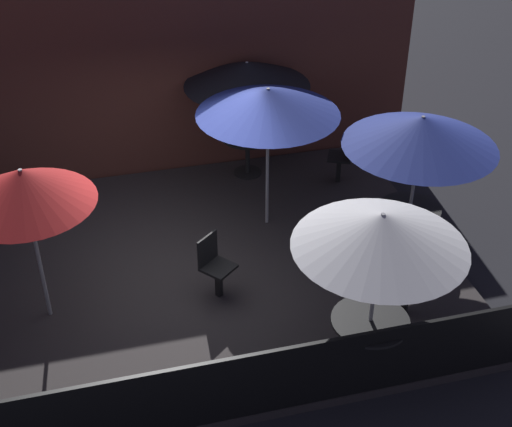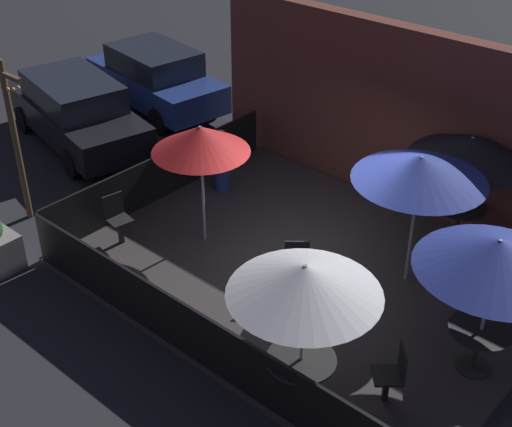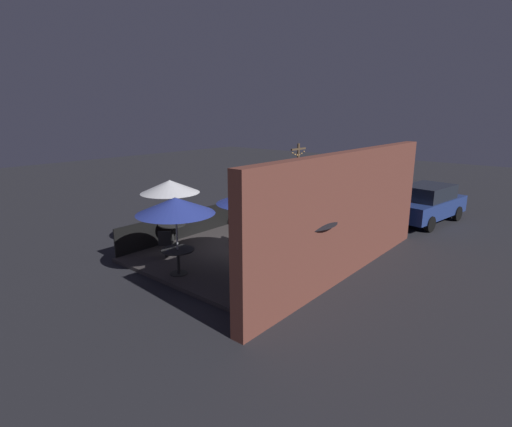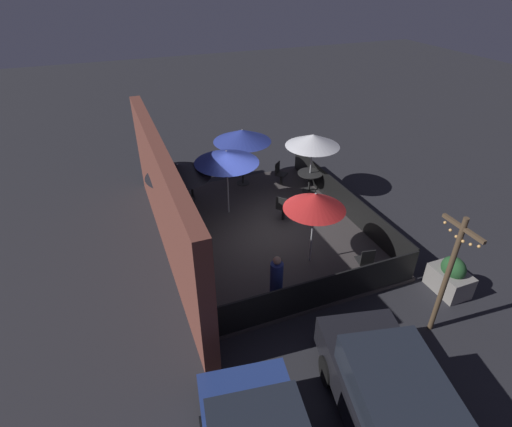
{
  "view_description": "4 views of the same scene",
  "coord_description": "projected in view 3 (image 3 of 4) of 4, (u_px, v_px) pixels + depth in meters",
  "views": [
    {
      "loc": [
        -1.16,
        -8.31,
        6.66
      ],
      "look_at": [
        0.93,
        -0.24,
        1.07
      ],
      "focal_mm": 50.0,
      "sensor_mm": 36.0,
      "label": 1
    },
    {
      "loc": [
        5.91,
        -8.15,
        7.49
      ],
      "look_at": [
        -0.91,
        -0.39,
        1.06
      ],
      "focal_mm": 50.0,
      "sensor_mm": 36.0,
      "label": 2
    },
    {
      "loc": [
        9.99,
        8.2,
        4.62
      ],
      "look_at": [
        -0.2,
        -0.37,
        1.22
      ],
      "focal_mm": 28.0,
      "sensor_mm": 36.0,
      "label": 3
    },
    {
      "loc": [
        -10.09,
        4.31,
        7.62
      ],
      "look_at": [
        -0.3,
        0.49,
        0.97
      ],
      "focal_mm": 28.0,
      "sensor_mm": 36.0,
      "label": 4
    }
  ],
  "objects": [
    {
      "name": "parked_car_1",
      "position": [
        427.0,
        203.0,
        17.02
      ],
      "size": [
        4.31,
        2.29,
        1.62
      ],
      "rotation": [
        0.0,
        0.0,
        -0.15
      ],
      "color": "navy",
      "rests_on": "ground_plane"
    },
    {
      "name": "planter_box",
      "position": [
        263.0,
        202.0,
        19.01
      ],
      "size": [
        1.06,
        0.74,
        1.09
      ],
      "color": "gray",
      "rests_on": "ground_plane"
    },
    {
      "name": "dining_table_2",
      "position": [
        296.0,
        260.0,
        10.87
      ],
      "size": [
        0.91,
        0.91,
        0.74
      ],
      "color": "black",
      "rests_on": "patio_deck"
    },
    {
      "name": "patio_chair_0",
      "position": [
        278.0,
        209.0,
        16.87
      ],
      "size": [
        0.46,
        0.46,
        0.94
      ],
      "rotation": [
        0.0,
        0.0,
        -0.18
      ],
      "color": "black",
      "rests_on": "patio_deck"
    },
    {
      "name": "parked_car_0",
      "position": [
        368.0,
        196.0,
        18.51
      ],
      "size": [
        4.84,
        2.66,
        1.62
      ],
      "rotation": [
        0.0,
        0.0,
        -0.22
      ],
      "color": "black",
      "rests_on": "ground_plane"
    },
    {
      "name": "dining_table_1",
      "position": [
        172.0,
        228.0,
        13.75
      ],
      "size": [
        0.95,
        0.95,
        0.77
      ],
      "color": "black",
      "rests_on": "patio_deck"
    },
    {
      "name": "fence_side_left",
      "position": [
        319.0,
        213.0,
        16.32
      ],
      "size": [
        0.05,
        5.68,
        0.95
      ],
      "color": "black",
      "rests_on": "patio_deck"
    },
    {
      "name": "patio_umbrella_1",
      "position": [
        170.0,
        187.0,
        13.39
      ],
      "size": [
        1.98,
        1.98,
        2.29
      ],
      "color": "#B2B2B7",
      "rests_on": "patio_deck"
    },
    {
      "name": "patio_umbrella_4",
      "position": [
        253.0,
        196.0,
        11.54
      ],
      "size": [
        2.15,
        2.15,
        2.34
      ],
      "color": "#B2B2B7",
      "rests_on": "patio_deck"
    },
    {
      "name": "patio_chair_3",
      "position": [
        239.0,
        272.0,
        10.19
      ],
      "size": [
        0.53,
        0.53,
        0.95
      ],
      "rotation": [
        0.0,
        0.0,
        2.71
      ],
      "color": "black",
      "rests_on": "patio_deck"
    },
    {
      "name": "patio_umbrella_3",
      "position": [
        284.0,
        179.0,
        14.98
      ],
      "size": [
        1.72,
        1.72,
        2.28
      ],
      "color": "#B2B2B7",
      "rests_on": "patio_deck"
    },
    {
      "name": "fence_front",
      "position": [
        202.0,
        220.0,
        15.32
      ],
      "size": [
        7.46,
        0.05,
        0.95
      ],
      "color": "black",
      "rests_on": "patio_deck"
    },
    {
      "name": "patio_umbrella_0",
      "position": [
        175.0,
        206.0,
        10.94
      ],
      "size": [
        2.19,
        2.19,
        2.23
      ],
      "color": "#B2B2B7",
      "rests_on": "patio_deck"
    },
    {
      "name": "patio_chair_1",
      "position": [
        166.0,
        243.0,
        12.58
      ],
      "size": [
        0.56,
        0.56,
        0.9
      ],
      "rotation": [
        0.0,
        0.0,
        -2.41
      ],
      "color": "black",
      "rests_on": "patio_deck"
    },
    {
      "name": "patio_chair_2",
      "position": [
        241.0,
        231.0,
        13.76
      ],
      "size": [
        0.56,
        0.56,
        0.95
      ],
      "rotation": [
        0.0,
        0.0,
        -0.87
      ],
      "color": "black",
      "rests_on": "patio_deck"
    },
    {
      "name": "dining_table_0",
      "position": [
        178.0,
        254.0,
        11.29
      ],
      "size": [
        0.92,
        0.92,
        0.74
      ],
      "color": "black",
      "rests_on": "patio_deck"
    },
    {
      "name": "patio_umbrella_2",
      "position": [
        297.0,
        213.0,
        10.54
      ],
      "size": [
        2.13,
        2.13,
        2.11
      ],
      "color": "#B2B2B7",
      "rests_on": "patio_deck"
    },
    {
      "name": "ground_plane",
      "position": [
        260.0,
        251.0,
        13.66
      ],
      "size": [
        60.0,
        60.0,
        0.0
      ],
      "primitive_type": "plane",
      "color": "#26262B"
    },
    {
      "name": "light_post",
      "position": [
        298.0,
        174.0,
        18.5
      ],
      "size": [
        1.1,
        0.12,
        3.22
      ],
      "color": "brown",
      "rests_on": "ground_plane"
    },
    {
      "name": "building_wall",
      "position": [
        347.0,
        215.0,
        11.24
      ],
      "size": [
        9.26,
        0.36,
        3.6
      ],
      "color": "brown",
      "rests_on": "ground_plane"
    },
    {
      "name": "patron_0",
      "position": [
        333.0,
        217.0,
        15.14
      ],
      "size": [
        0.44,
        0.44,
        1.34
      ],
      "rotation": [
        0.0,
        0.0,
        4.28
      ],
      "color": "navy",
      "rests_on": "patio_deck"
    },
    {
      "name": "patio_deck",
      "position": [
        260.0,
        249.0,
        13.65
      ],
      "size": [
        7.66,
        5.88,
        0.12
      ],
      "color": "#383333",
      "rests_on": "ground_plane"
    }
  ]
}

